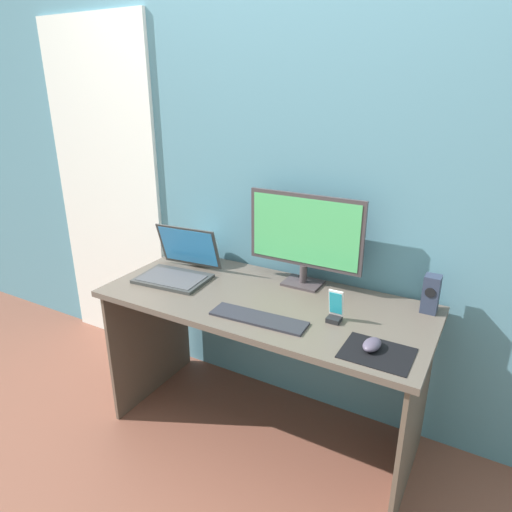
# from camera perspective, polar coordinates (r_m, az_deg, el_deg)

# --- Properties ---
(ground_plane) EXTENTS (8.00, 8.00, 0.00)m
(ground_plane) POSITION_cam_1_polar(r_m,az_deg,el_deg) (2.48, 0.89, -20.98)
(ground_plane) COLOR brown
(wall_back) EXTENTS (6.00, 0.04, 2.50)m
(wall_back) POSITION_cam_1_polar(r_m,az_deg,el_deg) (2.22, 5.74, 10.26)
(wall_back) COLOR teal
(wall_back) RESTS_ON ground_plane
(door_left) EXTENTS (0.82, 0.02, 2.02)m
(door_left) POSITION_cam_1_polar(r_m,az_deg,el_deg) (3.00, -18.11, 7.42)
(door_left) COLOR white
(door_left) RESTS_ON ground_plane
(desk) EXTENTS (1.49, 0.66, 0.74)m
(desk) POSITION_cam_1_polar(r_m,az_deg,el_deg) (2.13, 0.98, -9.02)
(desk) COLOR brown
(desk) RESTS_ON ground_plane
(monitor) EXTENTS (0.56, 0.14, 0.44)m
(monitor) POSITION_cam_1_polar(r_m,az_deg,el_deg) (2.13, 6.13, 2.58)
(monitor) COLOR #3E3538
(monitor) RESTS_ON desk
(speaker_right) EXTENTS (0.07, 0.07, 0.17)m
(speaker_right) POSITION_cam_1_polar(r_m,az_deg,el_deg) (2.05, 21.11, -4.46)
(speaker_right) COLOR #2B3349
(speaker_right) RESTS_ON desk
(laptop) EXTENTS (0.37, 0.34, 0.24)m
(laptop) POSITION_cam_1_polar(r_m,az_deg,el_deg) (2.31, -9.74, -1.44)
(laptop) COLOR #373737
(laptop) RESTS_ON desk
(fishbowl) EXTENTS (0.19, 0.19, 0.19)m
(fishbowl) POSITION_cam_1_polar(r_m,az_deg,el_deg) (2.45, -6.92, 1.06)
(fishbowl) COLOR silver
(fishbowl) RESTS_ON desk
(keyboard_external) EXTENTS (0.42, 0.13, 0.01)m
(keyboard_external) POSITION_cam_1_polar(r_m,az_deg,el_deg) (1.89, 0.30, -7.83)
(keyboard_external) COLOR #27272F
(keyboard_external) RESTS_ON desk
(mousepad) EXTENTS (0.25, 0.20, 0.00)m
(mousepad) POSITION_cam_1_polar(r_m,az_deg,el_deg) (1.73, 14.97, -11.69)
(mousepad) COLOR black
(mousepad) RESTS_ON desk
(mouse) EXTENTS (0.07, 0.11, 0.04)m
(mouse) POSITION_cam_1_polar(r_m,az_deg,el_deg) (1.74, 14.36, -10.72)
(mouse) COLOR #4B4155
(mouse) RESTS_ON mousepad
(phone_in_dock) EXTENTS (0.06, 0.06, 0.14)m
(phone_in_dock) POSITION_cam_1_polar(r_m,az_deg,el_deg) (1.88, 9.91, -6.74)
(phone_in_dock) COLOR black
(phone_in_dock) RESTS_ON desk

